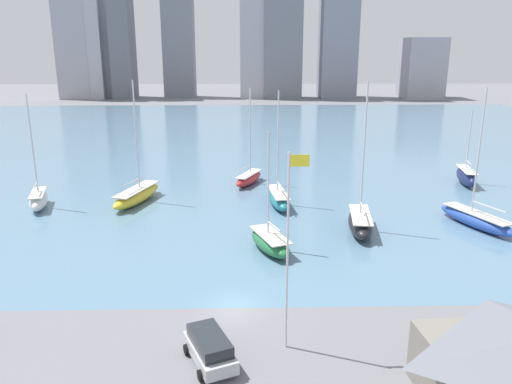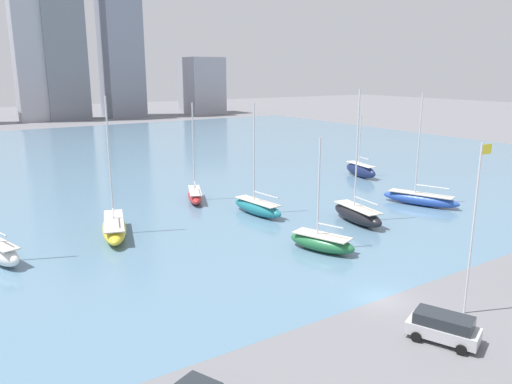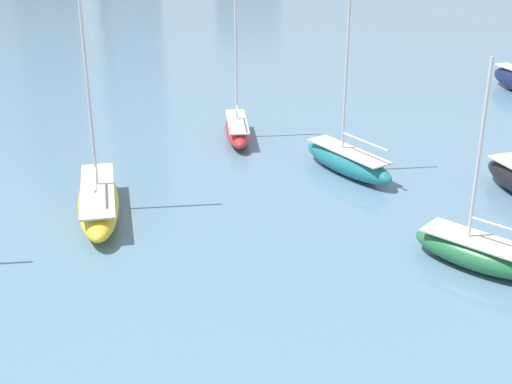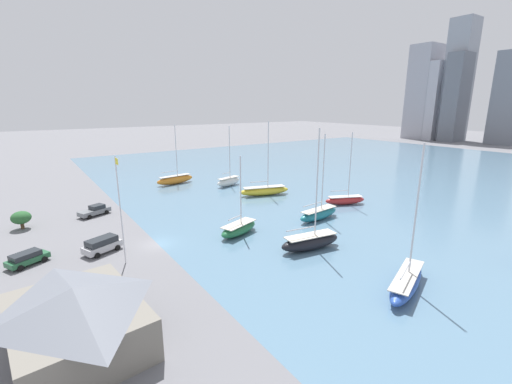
% 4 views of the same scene
% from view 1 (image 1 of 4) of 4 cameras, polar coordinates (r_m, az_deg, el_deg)
% --- Properties ---
extents(ground_plane, '(500.00, 500.00, 0.00)m').
position_cam_1_polar(ground_plane, '(37.48, -2.44, -13.13)').
color(ground_plane, slate).
extents(harbor_water, '(180.00, 140.00, 0.00)m').
position_cam_1_polar(harbor_water, '(104.36, -1.79, 5.88)').
color(harbor_water, slate).
rests_on(harbor_water, ground_plane).
extents(flag_pole, '(1.24, 0.14, 12.62)m').
position_cam_1_polar(flag_pole, '(30.14, 3.73, -6.31)').
color(flag_pole, silver).
rests_on(flag_pole, ground_plane).
extents(distant_city_skyline, '(146.48, 18.89, 69.74)m').
position_cam_1_polar(distant_city_skyline, '(200.46, -4.94, 17.92)').
color(distant_city_skyline, gray).
rests_on(distant_city_skyline, ground_plane).
extents(sailboat_blue, '(5.71, 10.23, 14.61)m').
position_cam_1_polar(sailboat_blue, '(57.95, 23.87, -2.84)').
color(sailboat_blue, '#284CA8').
rests_on(sailboat_blue, harbor_water).
extents(sailboat_white, '(3.60, 7.06, 13.40)m').
position_cam_1_polar(sailboat_white, '(64.72, -23.61, -0.75)').
color(sailboat_white, white).
rests_on(sailboat_white, harbor_water).
extents(sailboat_teal, '(3.01, 8.66, 13.71)m').
position_cam_1_polar(sailboat_teal, '(60.25, 2.56, -0.67)').
color(sailboat_teal, '#1E757F').
rests_on(sailboat_teal, harbor_water).
extents(sailboat_yellow, '(5.37, 10.68, 14.84)m').
position_cam_1_polar(sailboat_yellow, '(63.14, -13.46, -0.33)').
color(sailboat_yellow, yellow).
rests_on(sailboat_yellow, harbor_water).
extents(sailboat_black, '(3.60, 8.71, 15.35)m').
position_cam_1_polar(sailboat_black, '(52.67, 11.84, -3.39)').
color(sailboat_black, black).
rests_on(sailboat_black, harbor_water).
extents(sailboat_navy, '(3.24, 8.08, 10.33)m').
position_cam_1_polar(sailboat_navy, '(75.77, 22.87, 1.67)').
color(sailboat_navy, '#19234C').
rests_on(sailboat_navy, harbor_water).
extents(sailboat_red, '(4.74, 7.73, 13.26)m').
position_cam_1_polar(sailboat_red, '(69.93, -0.83, 1.62)').
color(sailboat_red, '#B72828').
rests_on(sailboat_red, harbor_water).
extents(sailboat_green, '(4.72, 7.45, 11.24)m').
position_cam_1_polar(sailboat_green, '(46.89, 1.63, -5.70)').
color(sailboat_green, '#236B3D').
rests_on(sailboat_green, harbor_water).
extents(parked_suv_silver, '(3.61, 4.95, 1.89)m').
position_cam_1_polar(parked_suv_silver, '(31.39, -5.31, -17.32)').
color(parked_suv_silver, '#B7B7BC').
rests_on(parked_suv_silver, ground_plane).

